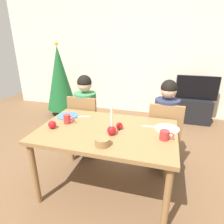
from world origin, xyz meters
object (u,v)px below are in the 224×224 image
(christmas_tree, at_px, (60,78))
(mug_left, at_px, (67,119))
(dining_table, at_px, (107,137))
(apple_near_candle, at_px, (119,126))
(plate_right, at_px, (167,129))
(candle_centerpiece, at_px, (112,129))
(plate_left, at_px, (68,116))
(person_left_child, at_px, (86,117))
(mug_right, at_px, (165,135))
(chair_left, at_px, (86,122))
(tv_stand, at_px, (193,110))
(apple_by_left_plate, at_px, (52,125))
(bowl_walnuts, at_px, (102,142))
(chair_right, at_px, (164,131))
(person_right_child, at_px, (165,126))
(tv, at_px, (197,88))

(christmas_tree, xyz_separation_m, mug_left, (1.20, -1.92, -0.01))
(dining_table, height_order, apple_near_candle, apple_near_candle)
(plate_right, distance_m, mug_left, 1.07)
(candle_centerpiece, xyz_separation_m, mug_left, (-0.54, 0.13, -0.01))
(candle_centerpiece, relative_size, plate_left, 1.20)
(person_left_child, bearing_deg, christmas_tree, 131.17)
(mug_right, bearing_deg, candle_centerpiece, -175.25)
(chair_left, xyz_separation_m, tv_stand, (1.63, 1.69, -0.27))
(plate_right, bearing_deg, apple_by_left_plate, -165.21)
(mug_right, relative_size, bowl_walnuts, 0.98)
(chair_right, bearing_deg, plate_left, -160.94)
(apple_near_candle, bearing_deg, person_left_child, 136.77)
(person_right_child, height_order, tv_stand, person_right_child)
(dining_table, relative_size, candle_centerpiece, 4.71)
(plate_left, bearing_deg, bowl_walnuts, -40.31)
(mug_right, relative_size, apple_near_candle, 1.85)
(chair_left, relative_size, apple_near_candle, 12.62)
(chair_right, xyz_separation_m, plate_right, (0.02, -0.43, 0.24))
(person_right_child, height_order, plate_right, person_right_child)
(dining_table, xyz_separation_m, plate_right, (0.60, 0.18, 0.09))
(chair_right, bearing_deg, mug_left, -151.27)
(chair_right, xyz_separation_m, candle_centerpiece, (-0.50, -0.70, 0.30))
(candle_centerpiece, xyz_separation_m, bowl_walnuts, (-0.02, -0.21, -0.03))
(person_right_child, relative_size, plate_left, 4.73)
(person_right_child, bearing_deg, candle_centerpiece, -124.53)
(tv_stand, height_order, plate_left, plate_left)
(dining_table, xyz_separation_m, plate_left, (-0.56, 0.22, 0.09))
(person_left_child, distance_m, person_right_child, 1.08)
(chair_left, relative_size, mug_left, 7.33)
(dining_table, distance_m, mug_right, 0.59)
(tv_stand, height_order, mug_left, mug_left)
(dining_table, bearing_deg, bowl_walnuts, -79.82)
(chair_left, height_order, person_left_child, person_left_child)
(tv, bearing_deg, mug_right, -103.26)
(person_left_child, height_order, candle_centerpiece, person_left_child)
(chair_left, height_order, apple_by_left_plate, chair_left)
(dining_table, bearing_deg, mug_right, -4.60)
(apple_near_candle, bearing_deg, tv_stand, 65.84)
(tv_stand, relative_size, christmas_tree, 0.41)
(bowl_walnuts, bearing_deg, christmas_tree, 127.15)
(tv, relative_size, candle_centerpiece, 2.66)
(mug_right, distance_m, apple_near_candle, 0.47)
(tv, bearing_deg, plate_left, -128.92)
(tv, bearing_deg, apple_by_left_plate, -124.75)
(chair_right, bearing_deg, christmas_tree, 148.89)
(person_left_child, height_order, mug_right, person_left_child)
(tv_stand, distance_m, apple_near_candle, 2.52)
(tv, bearing_deg, person_right_child, -108.29)
(christmas_tree, distance_m, plate_left, 2.06)
(plate_left, distance_m, bowl_walnuts, 0.80)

